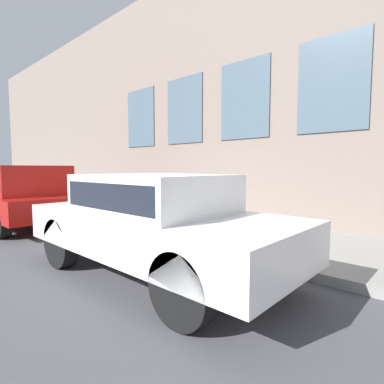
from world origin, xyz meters
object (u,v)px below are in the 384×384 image
person (187,203)px  parked_truck_red_far (20,191)px  fire_hydrant (197,221)px  parked_car_white_near (155,218)px

person → parked_truck_red_far: (-2.13, 4.56, 0.16)m
fire_hydrant → parked_car_white_near: 1.93m
person → parked_car_white_near: size_ratio=0.25×
fire_hydrant → person: 0.79m
parked_car_white_near → parked_truck_red_far: 5.88m
fire_hydrant → parked_truck_red_far: bearing=108.8°
parked_truck_red_far → parked_car_white_near: bearing=-90.0°
parked_car_white_near → parked_truck_red_far: parked_truck_red_far is taller
person → parked_truck_red_far: 5.04m
fire_hydrant → parked_car_white_near: (-1.76, -0.69, 0.37)m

